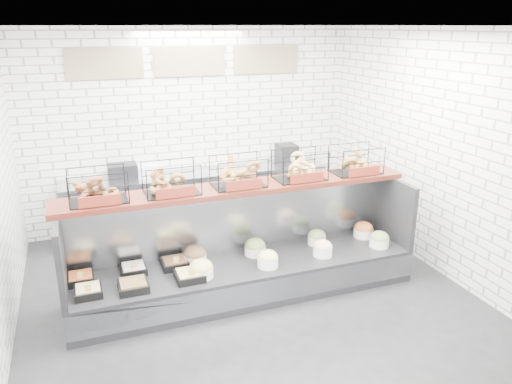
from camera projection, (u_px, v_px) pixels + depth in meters
name	position (u px, v px, depth m)	size (l,w,h in m)	color
ground	(254.00, 305.00, 5.65)	(5.50, 5.50, 0.00)	black
room_shell	(235.00, 115.00, 5.53)	(5.02, 5.51, 3.01)	white
display_case	(244.00, 265.00, 5.85)	(4.00, 0.90, 1.20)	black
bagel_shelf	(238.00, 175.00, 5.67)	(4.10, 0.50, 0.40)	#3D130D
prep_counter	(200.00, 199.00, 7.66)	(4.00, 0.60, 1.20)	#93969B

